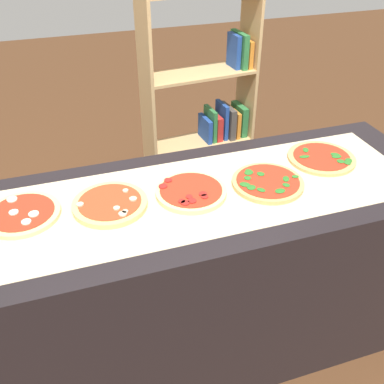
{
  "coord_description": "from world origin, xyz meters",
  "views": [
    {
      "loc": [
        -0.46,
        -1.4,
        1.93
      ],
      "look_at": [
        0.0,
        0.0,
        0.92
      ],
      "focal_mm": 41.68,
      "sensor_mm": 36.0,
      "label": 1
    }
  ],
  "objects_px": {
    "pizza_mushroom_1": "(110,204)",
    "bookshelf": "(210,119)",
    "pizza_spinach_4": "(322,158)",
    "pizza_pepperoni_2": "(191,192)",
    "pizza_mozzarella_0": "(22,214)",
    "pizza_spinach_3": "(267,182)"
  },
  "relations": [
    {
      "from": "pizza_mushroom_1",
      "to": "bookshelf",
      "type": "bearing_deg",
      "value": 53.64
    },
    {
      "from": "pizza_mushroom_1",
      "to": "bookshelf",
      "type": "height_order",
      "value": "bookshelf"
    },
    {
      "from": "pizza_mushroom_1",
      "to": "bookshelf",
      "type": "distance_m",
      "value": 1.44
    },
    {
      "from": "pizza_spinach_4",
      "to": "bookshelf",
      "type": "relative_size",
      "value": 0.21
    },
    {
      "from": "pizza_pepperoni_2",
      "to": "pizza_mozzarella_0",
      "type": "bearing_deg",
      "value": 174.69
    },
    {
      "from": "pizza_spinach_3",
      "to": "pizza_spinach_4",
      "type": "relative_size",
      "value": 0.98
    },
    {
      "from": "pizza_mushroom_1",
      "to": "pizza_spinach_4",
      "type": "distance_m",
      "value": 0.98
    },
    {
      "from": "pizza_mushroom_1",
      "to": "pizza_spinach_4",
      "type": "relative_size",
      "value": 0.96
    },
    {
      "from": "bookshelf",
      "to": "pizza_pepperoni_2",
      "type": "bearing_deg",
      "value": -113.91
    },
    {
      "from": "pizza_spinach_4",
      "to": "pizza_pepperoni_2",
      "type": "bearing_deg",
      "value": -173.21
    },
    {
      "from": "pizza_spinach_3",
      "to": "pizza_spinach_4",
      "type": "xyz_separation_m",
      "value": [
        0.33,
        0.11,
        -0.0
      ]
    },
    {
      "from": "pizza_spinach_3",
      "to": "bookshelf",
      "type": "relative_size",
      "value": 0.21
    },
    {
      "from": "pizza_mozzarella_0",
      "to": "bookshelf",
      "type": "bearing_deg",
      "value": 43.26
    },
    {
      "from": "pizza_mushroom_1",
      "to": "bookshelf",
      "type": "xyz_separation_m",
      "value": [
        0.84,
        1.14,
        -0.27
      ]
    },
    {
      "from": "pizza_pepperoni_2",
      "to": "pizza_spinach_3",
      "type": "height_order",
      "value": "same"
    },
    {
      "from": "pizza_spinach_4",
      "to": "bookshelf",
      "type": "bearing_deg",
      "value": 97.46
    },
    {
      "from": "pizza_mushroom_1",
      "to": "bookshelf",
      "type": "relative_size",
      "value": 0.2
    },
    {
      "from": "pizza_spinach_3",
      "to": "pizza_spinach_4",
      "type": "height_order",
      "value": "pizza_spinach_3"
    },
    {
      "from": "pizza_mozzarella_0",
      "to": "pizza_pepperoni_2",
      "type": "height_order",
      "value": "pizza_pepperoni_2"
    },
    {
      "from": "pizza_mozzarella_0",
      "to": "pizza_spinach_4",
      "type": "distance_m",
      "value": 1.31
    },
    {
      "from": "pizza_mushroom_1",
      "to": "pizza_pepperoni_2",
      "type": "height_order",
      "value": "pizza_mushroom_1"
    },
    {
      "from": "bookshelf",
      "to": "pizza_spinach_3",
      "type": "bearing_deg",
      "value": -98.92
    }
  ]
}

